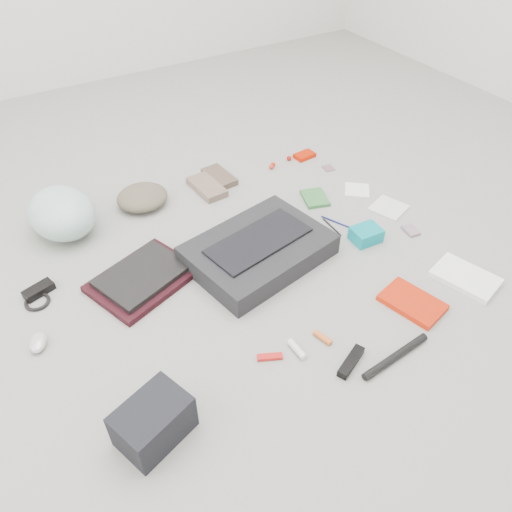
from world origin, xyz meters
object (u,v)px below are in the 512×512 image
bike_helmet (62,213)px  book_red (412,303)px  accordion_wallet (366,234)px  messenger_bag (259,250)px  laptop (142,275)px  camera_bag (153,422)px

bike_helmet → book_red: bearing=-56.9°
bike_helmet → accordion_wallet: (0.99, -0.65, -0.06)m
messenger_bag → book_red: (0.33, -0.47, -0.03)m
laptop → book_red: bearing=-57.6°
bike_helmet → book_red: (0.90, -1.00, -0.08)m
laptop → camera_bag: (-0.19, -0.57, 0.03)m
laptop → bike_helmet: 0.46m
book_red → accordion_wallet: accordion_wallet is taller
camera_bag → accordion_wallet: (1.02, 0.35, -0.03)m
accordion_wallet → camera_bag: bearing=-157.8°
laptop → accordion_wallet: 0.86m
laptop → book_red: 0.94m
messenger_bag → accordion_wallet: size_ratio=4.56×
messenger_bag → bike_helmet: (-0.57, 0.53, 0.05)m
laptop → bike_helmet: bearing=90.2°
laptop → book_red: laptop is taller
messenger_bag → camera_bag: bearing=-153.2°
messenger_bag → bike_helmet: size_ratio=1.64×
bike_helmet → book_red: size_ratio=1.52×
camera_bag → book_red: (0.93, -0.00, -0.05)m
bike_helmet → camera_bag: bike_helmet is taller
bike_helmet → accordion_wallet: size_ratio=2.79×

